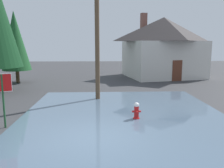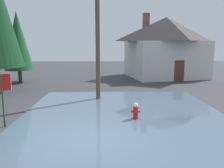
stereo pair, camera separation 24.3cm
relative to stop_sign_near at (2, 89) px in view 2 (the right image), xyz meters
name	(u,v)px [view 2 (the right image)]	position (x,y,z in m)	size (l,w,h in m)	color
ground_plane	(92,140)	(3.81, -1.37, -1.71)	(80.00, 80.00, 0.10)	#38383A
flood_puddle	(124,117)	(5.21, 1.10, -1.63)	(10.00, 11.69, 0.07)	#4C6075
stop_sign_near	(2,89)	(0.00, 0.00, 0.00)	(0.72, 0.30, 2.32)	#1E4C28
fire_hydrant	(136,111)	(5.72, 0.79, -1.25)	(0.42, 0.36, 0.84)	red
utility_pole	(98,30)	(3.84, 4.91, 2.71)	(1.60, 0.28, 8.38)	brown
house	(165,46)	(10.68, 15.31, 1.62)	(9.08, 8.28, 6.80)	beige
pine_tree_short_left	(18,41)	(-3.67, 11.95, 2.14)	(2.58, 2.58, 6.45)	#4C3823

